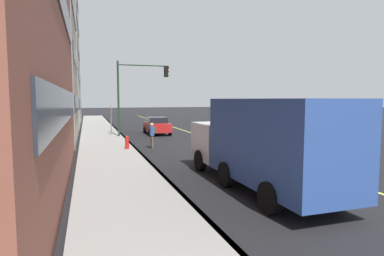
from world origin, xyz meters
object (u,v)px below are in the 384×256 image
Objects in this scene: fire_hydrant at (127,144)px; pedestrian_with_backpack at (152,134)px; traffic_light_mast at (138,86)px; car_green at (282,135)px; car_red at (157,126)px; truck_blue at (262,142)px; street_sign_post at (111,118)px.

pedestrian_with_backpack is at bearing -68.06° from fire_hydrant.
traffic_light_mast reaches higher than fire_hydrant.
traffic_light_mast reaches higher than car_green.
car_green is at bearing -132.12° from traffic_light_mast.
traffic_light_mast reaches higher than car_red.
pedestrian_with_backpack is at bearing 9.96° from truck_blue.
truck_blue is 1.33× the size of traffic_light_mast.
car_red is at bearing -0.57° from truck_blue.
car_red is 4.17× the size of fire_hydrant.
street_sign_post reaches higher than car_red.
traffic_light_mast is at bearing -14.13° from fire_hydrant.
car_red is at bearing -87.21° from street_sign_post.
street_sign_post reaches higher than pedestrian_with_backpack.
car_green is 14.03m from street_sign_post.
truck_blue is 3.09× the size of street_sign_post.
truck_blue is at bearing -174.09° from traffic_light_mast.
traffic_light_mast is (-1.62, 1.90, 3.44)m from car_red.
pedestrian_with_backpack reaches higher than car_red.
truck_blue is (-8.88, 6.82, 0.94)m from car_green.
truck_blue reaches higher than car_green.
car_red is 11.46m from car_green.
street_sign_post is at bearing 11.84° from truck_blue.
pedestrian_with_backpack is (-7.93, 1.99, 0.17)m from car_red.
car_green is at bearing -144.62° from car_red.
street_sign_post is at bearing 92.79° from car_red.
fire_hydrant is (-6.98, 1.76, -3.75)m from traffic_light_mast.
fire_hydrant is (-0.67, 1.67, -0.48)m from pedestrian_with_backpack.
traffic_light_mast is at bearing -124.77° from street_sign_post.
street_sign_post is (9.15, 10.60, 0.85)m from car_green.
car_green is 11.24m from truck_blue.
car_red is 1.49× the size of street_sign_post.
truck_blue is 5.01× the size of pedestrian_with_backpack.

